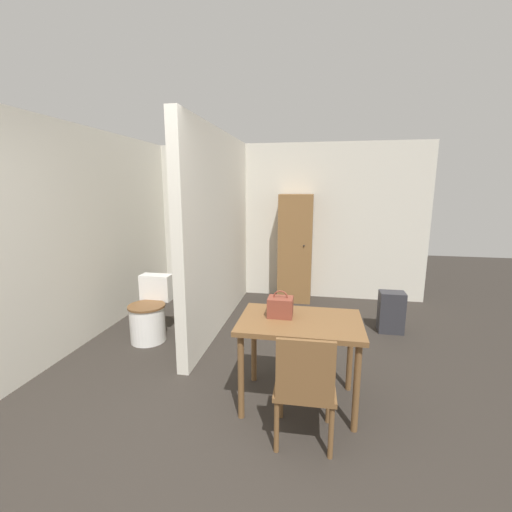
% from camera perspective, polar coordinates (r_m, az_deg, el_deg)
% --- Properties ---
extents(ground_plane, '(16.00, 16.00, 0.00)m').
position_cam_1_polar(ground_plane, '(2.61, -10.70, -32.81)').
color(ground_plane, '#2D2823').
extents(wall_back, '(4.86, 0.12, 2.50)m').
position_cam_1_polar(wall_back, '(5.75, 3.02, 5.80)').
color(wall_back, beige).
rests_on(wall_back, ground_plane).
extents(wall_left, '(0.12, 4.89, 2.50)m').
position_cam_1_polar(wall_left, '(4.60, -26.00, 3.26)').
color(wall_left, beige).
rests_on(wall_left, ground_plane).
extents(partition_wall, '(0.12, 2.74, 2.50)m').
position_cam_1_polar(partition_wall, '(4.47, -6.11, 4.14)').
color(partition_wall, beige).
rests_on(partition_wall, ground_plane).
extents(dining_table, '(0.99, 0.67, 0.75)m').
position_cam_1_polar(dining_table, '(2.90, 7.34, -12.33)').
color(dining_table, brown).
rests_on(dining_table, ground_plane).
extents(wooden_chair, '(0.44, 0.44, 0.85)m').
position_cam_1_polar(wooden_chair, '(2.56, 8.15, -20.48)').
color(wooden_chair, brown).
rests_on(wooden_chair, ground_plane).
extents(toilet, '(0.43, 0.58, 0.75)m').
position_cam_1_polar(toilet, '(4.36, -17.30, -9.30)').
color(toilet, white).
rests_on(toilet, ground_plane).
extents(handbag, '(0.21, 0.16, 0.23)m').
position_cam_1_polar(handbag, '(2.89, 4.08, -8.42)').
color(handbag, brown).
rests_on(handbag, dining_table).
extents(wooden_cabinet, '(0.52, 0.44, 1.70)m').
position_cam_1_polar(wooden_cabinet, '(5.49, 6.57, 1.27)').
color(wooden_cabinet, brown).
rests_on(wooden_cabinet, ground_plane).
extents(space_heater, '(0.30, 0.22, 0.52)m').
position_cam_1_polar(space_heater, '(4.70, 21.59, -8.67)').
color(space_heater, '#2D2D33').
rests_on(space_heater, ground_plane).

